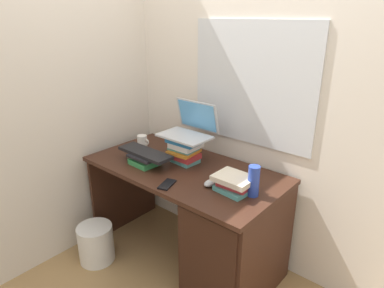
{
  "coord_description": "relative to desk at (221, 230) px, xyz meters",
  "views": [
    {
      "loc": [
        1.41,
        -1.56,
        1.71
      ],
      "look_at": [
        0.06,
        0.02,
        0.91
      ],
      "focal_mm": 31.74,
      "sensor_mm": 36.0,
      "label": 1
    }
  ],
  "objects": [
    {
      "name": "wastebasket",
      "position": [
        -0.81,
        -0.43,
        -0.26
      ],
      "size": [
        0.25,
        0.25,
        0.28
      ],
      "primitive_type": "cylinder",
      "color": "silver",
      "rests_on": "ground"
    },
    {
      "name": "book_stack_tall",
      "position": [
        -0.4,
        0.1,
        0.43
      ],
      "size": [
        0.23,
        0.21,
        0.19
      ],
      "color": "teal",
      "rests_on": "desk"
    },
    {
      "name": "mug",
      "position": [
        -0.86,
        0.11,
        0.38
      ],
      "size": [
        0.11,
        0.08,
        0.09
      ],
      "color": "white",
      "rests_on": "desk"
    },
    {
      "name": "book_stack_side",
      "position": [
        0.1,
        -0.02,
        0.38
      ],
      "size": [
        0.23,
        0.19,
        0.1
      ],
      "color": "teal",
      "rests_on": "desk"
    },
    {
      "name": "computer_mouse",
      "position": [
        -0.05,
        -0.06,
        0.35
      ],
      "size": [
        0.06,
        0.1,
        0.04
      ],
      "primitive_type": "ellipsoid",
      "color": "#A5A8AD",
      "rests_on": "desk"
    },
    {
      "name": "wall_left",
      "position": [
        -1.11,
        0.03,
        0.9
      ],
      "size": [
        0.05,
        6.0,
        2.6
      ],
      "primitive_type": "cube",
      "color": "beige",
      "rests_on": "ground"
    },
    {
      "name": "laptop",
      "position": [
        -0.4,
        0.16,
        0.57
      ],
      "size": [
        0.35,
        0.28,
        0.23
      ],
      "color": "#B7BABF",
      "rests_on": "book_stack_tall"
    },
    {
      "name": "book_stack_keyboard_riser",
      "position": [
        -0.58,
        -0.11,
        0.37
      ],
      "size": [
        0.21,
        0.18,
        0.07
      ],
      "color": "#338C4C",
      "rests_on": "desk"
    },
    {
      "name": "keyboard",
      "position": [
        -0.59,
        -0.1,
        0.42
      ],
      "size": [
        0.42,
        0.15,
        0.02
      ],
      "primitive_type": "cube",
      "rotation": [
        0.0,
        0.0,
        -0.02
      ],
      "color": "black",
      "rests_on": "book_stack_keyboard_riser"
    },
    {
      "name": "wall_back",
      "position": [
        -0.34,
        0.42,
        0.9
      ],
      "size": [
        6.0,
        0.06,
        2.6
      ],
      "color": "silver",
      "rests_on": "ground"
    },
    {
      "name": "water_bottle",
      "position": [
        0.21,
        0.0,
        0.43
      ],
      "size": [
        0.07,
        0.07,
        0.18
      ],
      "primitive_type": "cylinder",
      "color": "#263FA5",
      "rests_on": "desk"
    },
    {
      "name": "cell_phone",
      "position": [
        -0.25,
        -0.23,
        0.34
      ],
      "size": [
        0.1,
        0.15,
        0.01
      ],
      "primitive_type": "cube",
      "rotation": [
        0.0,
        0.0,
        0.31
      ],
      "color": "black",
      "rests_on": "desk"
    },
    {
      "name": "desk",
      "position": [
        0.0,
        0.0,
        0.0
      ],
      "size": [
        1.37,
        0.7,
        0.73
      ],
      "color": "#381E14",
      "rests_on": "ground"
    },
    {
      "name": "ground_plane",
      "position": [
        -0.35,
        0.03,
        -0.4
      ],
      "size": [
        6.0,
        6.0,
        0.0
      ],
      "primitive_type": "plane",
      "color": "#9E7A4C"
    }
  ]
}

